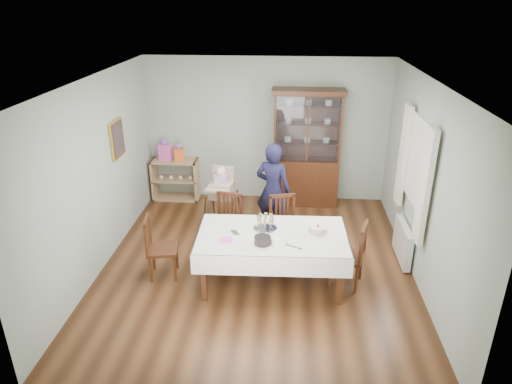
# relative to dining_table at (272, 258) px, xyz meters

# --- Properties ---
(floor) EXTENTS (5.00, 5.00, 0.00)m
(floor) POSITION_rel_dining_table_xyz_m (-0.24, 0.44, -0.38)
(floor) COLOR #593319
(floor) RESTS_ON ground
(room_shell) EXTENTS (5.00, 5.00, 5.00)m
(room_shell) POSITION_rel_dining_table_xyz_m (-0.24, 0.97, 1.32)
(room_shell) COLOR #9EAA99
(room_shell) RESTS_ON floor
(dining_table) EXTENTS (2.03, 1.21, 0.76)m
(dining_table) POSITION_rel_dining_table_xyz_m (0.00, 0.00, 0.00)
(dining_table) COLOR #452311
(dining_table) RESTS_ON floor
(china_cabinet) EXTENTS (1.30, 0.48, 2.18)m
(china_cabinet) POSITION_rel_dining_table_xyz_m (0.51, 2.70, 0.74)
(china_cabinet) COLOR #452311
(china_cabinet) RESTS_ON floor
(sideboard) EXTENTS (0.90, 0.38, 0.80)m
(sideboard) POSITION_rel_dining_table_xyz_m (-1.99, 2.72, 0.02)
(sideboard) COLOR tan
(sideboard) RESTS_ON floor
(picture_frame) EXTENTS (0.04, 0.48, 0.58)m
(picture_frame) POSITION_rel_dining_table_xyz_m (-2.46, 1.24, 1.27)
(picture_frame) COLOR gold
(picture_frame) RESTS_ON room_shell
(window) EXTENTS (0.04, 1.02, 1.22)m
(window) POSITION_rel_dining_table_xyz_m (1.98, 0.74, 1.17)
(window) COLOR white
(window) RESTS_ON room_shell
(curtain_left) EXTENTS (0.07, 0.30, 1.55)m
(curtain_left) POSITION_rel_dining_table_xyz_m (1.92, 0.12, 1.07)
(curtain_left) COLOR silver
(curtain_left) RESTS_ON room_shell
(curtain_right) EXTENTS (0.07, 0.30, 1.55)m
(curtain_right) POSITION_rel_dining_table_xyz_m (1.92, 1.36, 1.07)
(curtain_right) COLOR silver
(curtain_right) RESTS_ON room_shell
(radiator) EXTENTS (0.10, 0.80, 0.55)m
(radiator) POSITION_rel_dining_table_xyz_m (1.92, 0.74, -0.08)
(radiator) COLOR white
(radiator) RESTS_ON floor
(chair_far_left) EXTENTS (0.50, 0.50, 0.94)m
(chair_far_left) POSITION_rel_dining_table_xyz_m (-0.72, 0.76, -0.11)
(chair_far_left) COLOR #452311
(chair_far_left) RESTS_ON floor
(chair_far_right) EXTENTS (0.51, 0.51, 0.93)m
(chair_far_right) POSITION_rel_dining_table_xyz_m (0.16, 0.77, -0.11)
(chair_far_right) COLOR #452311
(chair_far_right) RESTS_ON floor
(chair_end_left) EXTENTS (0.47, 0.47, 0.91)m
(chair_end_left) POSITION_rel_dining_table_xyz_m (-1.55, 0.07, -0.11)
(chair_end_left) COLOR #452311
(chair_end_left) RESTS_ON floor
(chair_end_right) EXTENTS (0.52, 0.52, 0.93)m
(chair_end_right) POSITION_rel_dining_table_xyz_m (1.04, 0.06, -0.11)
(chair_end_right) COLOR #452311
(chair_end_right) RESTS_ON floor
(woman) EXTENTS (0.67, 0.54, 1.59)m
(woman) POSITION_rel_dining_table_xyz_m (-0.05, 1.41, 0.41)
(woman) COLOR black
(woman) RESTS_ON floor
(high_chair) EXTENTS (0.57, 0.57, 1.12)m
(high_chair) POSITION_rel_dining_table_xyz_m (-0.90, 1.52, 0.05)
(high_chair) COLOR black
(high_chair) RESTS_ON floor
(champagne_tray) EXTENTS (0.32, 0.32, 0.20)m
(champagne_tray) POSITION_rel_dining_table_xyz_m (-0.10, 0.14, 0.44)
(champagne_tray) COLOR silver
(champagne_tray) RESTS_ON dining_table
(birthday_cake) EXTENTS (0.27, 0.27, 0.19)m
(birthday_cake) POSITION_rel_dining_table_xyz_m (0.60, 0.07, 0.42)
(birthday_cake) COLOR white
(birthday_cake) RESTS_ON dining_table
(plate_stack_dark) EXTENTS (0.28, 0.28, 0.10)m
(plate_stack_dark) POSITION_rel_dining_table_xyz_m (-0.11, -0.26, 0.43)
(plate_stack_dark) COLOR black
(plate_stack_dark) RESTS_ON dining_table
(plate_stack_white) EXTENTS (0.24, 0.24, 0.09)m
(plate_stack_white) POSITION_rel_dining_table_xyz_m (0.10, -0.24, 0.42)
(plate_stack_white) COLOR white
(plate_stack_white) RESTS_ON dining_table
(napkin_stack) EXTENTS (0.18, 0.18, 0.02)m
(napkin_stack) POSITION_rel_dining_table_xyz_m (-0.59, -0.22, 0.39)
(napkin_stack) COLOR #F259BB
(napkin_stack) RESTS_ON dining_table
(cutlery) EXTENTS (0.16, 0.18, 0.01)m
(cutlery) POSITION_rel_dining_table_xyz_m (-0.53, 0.00, 0.38)
(cutlery) COLOR silver
(cutlery) RESTS_ON dining_table
(cake_knife) EXTENTS (0.26, 0.15, 0.01)m
(cake_knife) POSITION_rel_dining_table_xyz_m (0.26, -0.31, 0.38)
(cake_knife) COLOR silver
(cake_knife) RESTS_ON dining_table
(gift_bag_pink) EXTENTS (0.26, 0.20, 0.42)m
(gift_bag_pink) POSITION_rel_dining_table_xyz_m (-2.14, 2.70, 0.60)
(gift_bag_pink) COLOR #F259BB
(gift_bag_pink) RESTS_ON sideboard
(gift_bag_orange) EXTENTS (0.21, 0.18, 0.34)m
(gift_bag_orange) POSITION_rel_dining_table_xyz_m (-1.88, 2.70, 0.57)
(gift_bag_orange) COLOR #DD5A22
(gift_bag_orange) RESTS_ON sideboard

